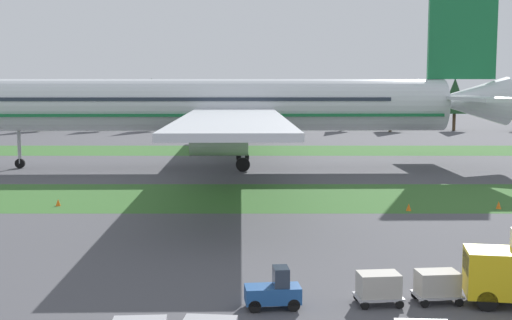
# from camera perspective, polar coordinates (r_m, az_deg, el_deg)

# --- Properties ---
(grass_strip_near) EXTENTS (320.00, 16.11, 0.01)m
(grass_strip_near) POSITION_cam_1_polar(r_m,az_deg,el_deg) (63.74, 3.90, -3.10)
(grass_strip_near) COLOR #336028
(grass_strip_near) RESTS_ON ground
(grass_strip_far) EXTENTS (320.00, 16.11, 0.01)m
(grass_strip_far) POSITION_cam_1_polar(r_m,az_deg,el_deg) (107.53, 2.20, 0.82)
(grass_strip_far) COLOR #336028
(grass_strip_far) RESTS_ON ground
(airliner) EXTENTS (70.30, 85.96, 21.85)m
(airliner) POSITION_cam_1_polar(r_m,az_deg,el_deg) (84.98, -2.80, 4.60)
(airliner) COLOR silver
(airliner) RESTS_ON ground
(baggage_tug) EXTENTS (2.72, 1.56, 1.97)m
(baggage_tug) POSITION_cam_1_polar(r_m,az_deg,el_deg) (32.72, 1.28, -10.88)
(baggage_tug) COLOR #1E4C8E
(baggage_tug) RESTS_ON ground
(cargo_dolly_lead) EXTENTS (2.34, 1.72, 1.55)m
(cargo_dolly_lead) POSITION_cam_1_polar(r_m,az_deg,el_deg) (33.69, 9.92, -10.28)
(cargo_dolly_lead) COLOR #A3A3A8
(cargo_dolly_lead) RESTS_ON ground
(cargo_dolly_second) EXTENTS (2.34, 1.72, 1.55)m
(cargo_dolly_second) POSITION_cam_1_polar(r_m,az_deg,el_deg) (34.59, 14.61, -9.95)
(cargo_dolly_second) COLOR #A3A3A8
(cargo_dolly_second) RESTS_ON ground
(cargo_dolly_third) EXTENTS (2.34, 1.72, 1.55)m
(cargo_dolly_third) POSITION_cam_1_polar(r_m,az_deg,el_deg) (35.70, 19.03, -9.58)
(cargo_dolly_third) COLOR #A3A3A8
(cargo_dolly_third) RESTS_ON ground
(taxiway_marker_1) EXTENTS (0.44, 0.44, 0.59)m
(taxiway_marker_1) POSITION_cam_1_polar(r_m,az_deg,el_deg) (61.46, -16.43, -3.43)
(taxiway_marker_1) COLOR orange
(taxiway_marker_1) RESTS_ON ground
(taxiway_marker_2) EXTENTS (0.44, 0.44, 0.65)m
(taxiway_marker_2) POSITION_cam_1_polar(r_m,az_deg,el_deg) (61.22, 19.31, -3.54)
(taxiway_marker_2) COLOR orange
(taxiway_marker_2) RESTS_ON ground
(taxiway_marker_3) EXTENTS (0.44, 0.44, 0.61)m
(taxiway_marker_3) POSITION_cam_1_polar(r_m,az_deg,el_deg) (58.20, 12.35, -3.85)
(taxiway_marker_3) COLOR orange
(taxiway_marker_3) RESTS_ON ground
(distant_tree_line) EXTENTS (164.31, 10.63, 11.66)m
(distant_tree_line) POSITION_cam_1_polar(r_m,az_deg,el_deg) (150.36, 4.17, 4.93)
(distant_tree_line) COLOR #4C3823
(distant_tree_line) RESTS_ON ground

